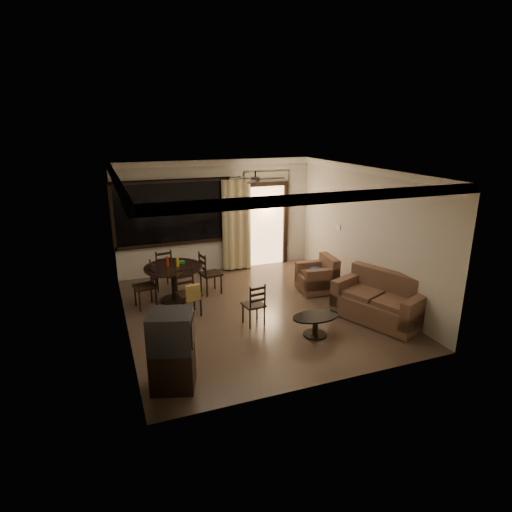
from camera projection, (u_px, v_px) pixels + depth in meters
name	position (u px, v px, depth m)	size (l,w,h in m)	color
ground	(255.00, 310.00, 8.68)	(5.50, 5.50, 0.00)	#7F6651
room_shell	(252.00, 205.00, 9.92)	(5.50, 6.70, 5.50)	beige
dining_table	(174.00, 274.00, 9.02)	(1.22, 1.22, 0.98)	black
dining_chair_west	(146.00, 294.00, 8.78)	(0.48, 0.48, 0.95)	black
dining_chair_east	(210.00, 281.00, 9.51)	(0.48, 0.48, 0.95)	black
dining_chair_south	(189.00, 301.00, 8.39)	(0.48, 0.53, 0.95)	black
dining_chair_north	(163.00, 277.00, 9.76)	(0.48, 0.48, 0.95)	black
tv_cabinet	(172.00, 350.00, 6.01)	(0.74, 0.70, 1.16)	black
sofa	(381.00, 302.00, 8.19)	(1.45, 1.88, 0.89)	#482321
armchair	(319.00, 277.00, 9.63)	(0.85, 0.85, 0.78)	#482321
coffee_table	(315.00, 322.00, 7.60)	(0.87, 0.52, 0.38)	black
side_chair	(254.00, 312.00, 8.02)	(0.41, 0.41, 0.84)	black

